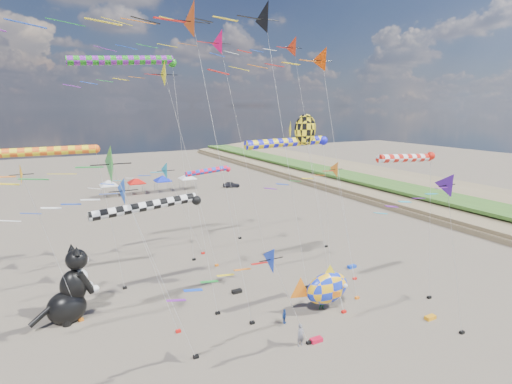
{
  "coord_description": "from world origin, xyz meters",
  "views": [
    {
      "loc": [
        -15.58,
        -15.8,
        16.5
      ],
      "look_at": [
        -0.87,
        12.0,
        9.69
      ],
      "focal_mm": 28.0,
      "sensor_mm": 36.0,
      "label": 1
    }
  ],
  "objects": [
    {
      "name": "kite_bag_3",
      "position": [
        0.17,
        4.78,
        0.15
      ],
      "size": [
        0.9,
        0.44,
        0.3
      ],
      "primitive_type": "cube",
      "color": "red",
      "rests_on": "ground"
    },
    {
      "name": "delta_kite_5",
      "position": [
        -7.32,
        9.07,
        21.36
      ],
      "size": [
        14.51,
        2.56,
        22.94
      ],
      "color": "#C5420E",
      "rests_on": "ground"
    },
    {
      "name": "delta_kite_11",
      "position": [
        2.21,
        8.41,
        19.55
      ],
      "size": [
        12.35,
        2.05,
        20.95
      ],
      "color": "#E64506",
      "rests_on": "ground"
    },
    {
      "name": "parked_car",
      "position": [
        17.67,
        58.0,
        0.59
      ],
      "size": [
        3.74,
        2.36,
        1.19
      ],
      "primitive_type": "imported",
      "rotation": [
        0.0,
        0.0,
        1.27
      ],
      "color": "#26262D",
      "rests_on": "ground"
    },
    {
      "name": "delta_kite_6",
      "position": [
        7.22,
        20.16,
        21.88
      ],
      "size": [
        13.12,
        2.24,
        23.33
      ],
      "color": "red",
      "rests_on": "ground"
    },
    {
      "name": "windsock_4",
      "position": [
        -9.41,
        11.67,
        9.59
      ],
      "size": [
        9.18,
        0.71,
        10.0
      ],
      "color": "black",
      "rests_on": "ground"
    },
    {
      "name": "kite_bag_0",
      "position": [
        9.99,
        3.09,
        0.15
      ],
      "size": [
        0.9,
        0.44,
        0.3
      ],
      "primitive_type": "cube",
      "color": "orange",
      "rests_on": "ground"
    },
    {
      "name": "delta_kite_10",
      "position": [
        -11.72,
        10.58,
        10.93
      ],
      "size": [
        9.31,
        2.04,
        12.27
      ],
      "color": "blue",
      "rests_on": "ground"
    },
    {
      "name": "windsock_5",
      "position": [
        1.31,
        27.72,
        8.94
      ],
      "size": [
        7.02,
        0.64,
        9.34
      ],
      "color": "red",
      "rests_on": "ground"
    },
    {
      "name": "fish_inflatable",
      "position": [
        3.57,
        8.06,
        1.98
      ],
      "size": [
        5.37,
        2.62,
        4.0
      ],
      "color": "#142FC9",
      "rests_on": "ground"
    },
    {
      "name": "child_blue",
      "position": [
        -0.52,
        7.99,
        0.59
      ],
      "size": [
        0.72,
        0.63,
        1.17
      ],
      "primitive_type": "imported",
      "rotation": [
        0.0,
        0.0,
        0.62
      ],
      "color": "#224392",
      "rests_on": "ground"
    },
    {
      "name": "delta_kite_7",
      "position": [
        -5.87,
        20.93,
        19.09
      ],
      "size": [
        12.46,
        2.6,
        20.63
      ],
      "color": "#FFF20A",
      "rests_on": "ground"
    },
    {
      "name": "kite_bag_2",
      "position": [
        11.39,
        13.87,
        0.15
      ],
      "size": [
        0.9,
        0.44,
        0.3
      ],
      "primitive_type": "cube",
      "color": "blue",
      "rests_on": "ground"
    },
    {
      "name": "delta_kite_12",
      "position": [
        6.09,
        11.57,
        10.49
      ],
      "size": [
        9.04,
        1.64,
        11.75
      ],
      "color": "orange",
      "rests_on": "ground"
    },
    {
      "name": "windsock_1",
      "position": [
        3.76,
        14.25,
        13.27
      ],
      "size": [
        9.86,
        0.82,
        13.74
      ],
      "color": "#1617E2",
      "rests_on": "ground"
    },
    {
      "name": "delta_kite_4",
      "position": [
        -6.34,
        24.89,
        9.79
      ],
      "size": [
        11.54,
        2.01,
        11.12
      ],
      "color": "#1895B6",
      "rests_on": "ground"
    },
    {
      "name": "cat_inflatable",
      "position": [
        -15.0,
        16.26,
        2.99
      ],
      "size": [
        4.91,
        3.53,
        5.99
      ],
      "primitive_type": null,
      "rotation": [
        0.0,
        0.0,
        0.33
      ],
      "color": "black",
      "rests_on": "ground"
    },
    {
      "name": "windsock_3",
      "position": [
        -8.14,
        23.58,
        20.49
      ],
      "size": [
        11.05,
        0.87,
        20.99
      ],
      "color": "#1D8818",
      "rests_on": "ground"
    },
    {
      "name": "tent_row",
      "position": [
        1.5,
        60.0,
        3.15
      ],
      "size": [
        19.2,
        4.2,
        3.8
      ],
      "color": "silver",
      "rests_on": "ground"
    },
    {
      "name": "delta_kite_0",
      "position": [
        -4.61,
        4.82,
        7.03
      ],
      "size": [
        9.44,
        1.84,
        8.3
      ],
      "color": "blue",
      "rests_on": "ground"
    },
    {
      "name": "person_adult",
      "position": [
        -1.07,
        4.96,
        0.82
      ],
      "size": [
        0.65,
        0.47,
        1.64
      ],
      "primitive_type": "imported",
      "rotation": [
        0.0,
        0.0,
        0.14
      ],
      "color": "slate",
      "rests_on": "ground"
    },
    {
      "name": "windsock_0",
      "position": [
        8.86,
        5.52,
        12.51
      ],
      "size": [
        7.4,
        0.66,
        12.95
      ],
      "color": "red",
      "rests_on": "ground"
    },
    {
      "name": "delta_kite_3",
      "position": [
        5.54,
        0.6,
        11.37
      ],
      "size": [
        9.27,
        1.66,
        12.59
      ],
      "color": "#4A1A8E",
      "rests_on": "ground"
    },
    {
      "name": "delta_kite_1",
      "position": [
        0.17,
        21.37,
        22.21
      ],
      "size": [
        14.95,
        2.64,
        23.81
      ],
      "color": "#F10958",
      "rests_on": "ground"
    },
    {
      "name": "ground",
      "position": [
        0.0,
        0.0,
        0.0
      ],
      "size": [
        260.0,
        260.0,
        0.0
      ],
      "primitive_type": "plane",
      "color": "brown",
      "rests_on": "ground"
    },
    {
      "name": "delta_kite_8",
      "position": [
        -13.0,
        7.02,
        13.15
      ],
      "size": [
        12.3,
        2.42,
        14.63
      ],
      "color": "#1F8A26",
      "rests_on": "ground"
    },
    {
      "name": "kite_bag_1",
      "position": [
        -1.58,
        14.35,
        0.15
      ],
      "size": [
        0.9,
        0.44,
        0.3
      ],
      "primitive_type": "cube",
      "color": "black",
      "rests_on": "ground"
    },
    {
      "name": "delta_kite_2",
      "position": [
        -0.4,
        12.21,
        22.98
      ],
      "size": [
        15.58,
        2.82,
        24.65
      ],
      "color": "black",
      "rests_on": "ground"
    },
    {
      "name": "child_green",
      "position": [
        3.42,
        8.33,
        0.62
      ],
      "size": [
        0.71,
        0.63,
        1.24
      ],
      "primitive_type": "imported",
      "rotation": [
        0.0,
        0.0,
        -0.3
      ],
      "color": "#1A6D2C",
      "rests_on": "ground"
    },
    {
      "name": "windsock_2",
      "position": [
        -15.07,
        19.91,
        12.9
      ],
      "size": [
        8.88,
        0.73,
        13.34
      ],
      "color": "#F55A14",
      "rests_on": "ground"
    },
    {
      "name": "angelfish_kite",
      "position": [
        3.94,
        12.48,
        14.39
      ],
      "size": [
        3.74,
        3.02,
        15.83
      ],
      "color": "yellow",
      "rests_on": "ground"
    }
  ]
}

